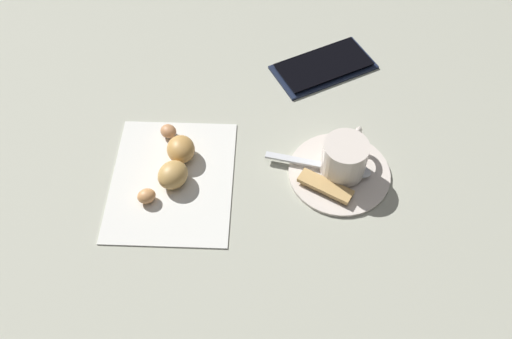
% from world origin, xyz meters
% --- Properties ---
extents(ground_plane, '(1.80, 1.80, 0.00)m').
position_xyz_m(ground_plane, '(0.00, 0.00, 0.00)').
color(ground_plane, '#A7A996').
extents(saucer, '(0.13, 0.13, 0.01)m').
position_xyz_m(saucer, '(0.11, -0.00, 0.00)').
color(saucer, silver).
rests_on(saucer, ground).
extents(espresso_cup, '(0.06, 0.08, 0.05)m').
position_xyz_m(espresso_cup, '(0.12, -0.00, 0.03)').
color(espresso_cup, silver).
rests_on(espresso_cup, saucer).
extents(teaspoon, '(0.13, 0.06, 0.01)m').
position_xyz_m(teaspoon, '(0.11, 0.00, 0.01)').
color(teaspoon, silver).
rests_on(teaspoon, saucer).
extents(sugar_packet, '(0.07, 0.06, 0.01)m').
position_xyz_m(sugar_packet, '(0.09, -0.02, 0.01)').
color(sugar_packet, tan).
rests_on(sugar_packet, saucer).
extents(napkin, '(0.18, 0.22, 0.00)m').
position_xyz_m(napkin, '(-0.10, 0.02, 0.00)').
color(napkin, silver).
rests_on(napkin, ground).
extents(croissant, '(0.08, 0.13, 0.03)m').
position_xyz_m(croissant, '(-0.09, 0.03, 0.02)').
color(croissant, tan).
rests_on(croissant, napkin).
extents(cell_phone, '(0.16, 0.12, 0.01)m').
position_xyz_m(cell_phone, '(0.13, 0.20, 0.00)').
color(cell_phone, '#161D33').
rests_on(cell_phone, ground).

